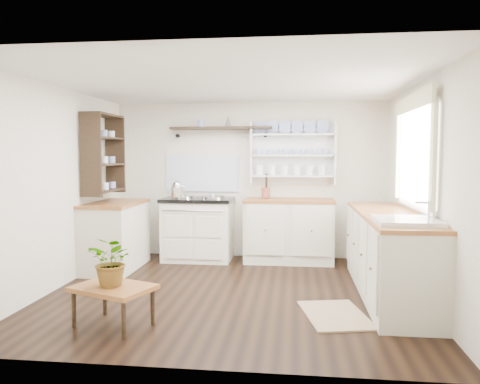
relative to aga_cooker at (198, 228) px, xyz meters
name	(u,v)px	position (x,y,z in m)	size (l,w,h in m)	color
floor	(232,292)	(0.71, -1.57, -0.46)	(4.00, 3.80, 0.01)	black
wall_back	(249,180)	(0.71, 0.33, 0.69)	(4.00, 0.02, 2.30)	beige
wall_right	(422,191)	(2.71, -1.57, 0.69)	(0.02, 3.80, 2.30)	beige
wall_left	(59,188)	(-1.29, -1.57, 0.69)	(0.02, 3.80, 2.30)	beige
ceiling	(232,83)	(0.71, -1.57, 1.84)	(4.00, 3.80, 0.01)	white
window	(414,151)	(2.66, -1.42, 1.10)	(0.08, 1.55, 1.22)	white
aga_cooker	(198,228)	(0.00, 0.00, 0.00)	(1.01, 0.70, 0.93)	white
back_cabinets	(289,230)	(1.31, 0.03, 0.00)	(1.27, 0.63, 0.90)	beige
right_cabinets	(389,253)	(2.41, -1.47, 0.00)	(0.62, 2.43, 0.90)	beige
belfast_sink	(406,234)	(2.41, -2.22, 0.34)	(0.55, 0.60, 0.45)	white
left_cabinets	(115,235)	(-0.99, -0.67, 0.00)	(0.62, 1.13, 0.90)	beige
plate_rack	(293,153)	(1.36, 0.29, 1.10)	(1.20, 0.22, 0.90)	white
high_shelf	(221,129)	(0.31, 0.21, 1.45)	(1.50, 0.29, 0.16)	black
left_shelving	(104,153)	(-1.13, -0.67, 1.09)	(0.28, 0.80, 1.05)	black
kettle	(177,189)	(-0.28, -0.12, 0.58)	(0.18, 0.18, 0.22)	silver
utensil_crock	(266,193)	(0.98, 0.11, 0.52)	(0.12, 0.12, 0.14)	brown
center_table	(113,291)	(-0.20, -2.72, -0.14)	(0.80, 0.69, 0.36)	brown
potted_plant	(113,261)	(-0.20, -2.72, 0.13)	(0.40, 0.35, 0.44)	#3F7233
floor_rug	(335,315)	(1.79, -2.22, -0.45)	(0.55, 0.85, 0.02)	#86654E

